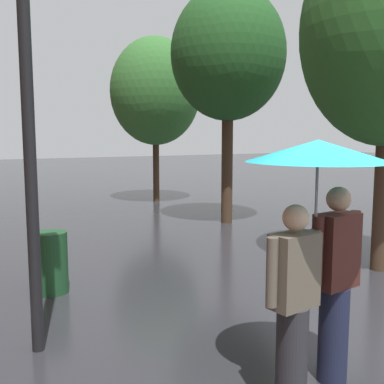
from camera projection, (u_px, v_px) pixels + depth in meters
name	position (u px, v px, depth m)	size (l,w,h in m)	color
street_tree_1	(228.00, 55.00, 10.84)	(2.73, 2.73, 5.62)	#473323
street_tree_2	(155.00, 92.00, 14.51)	(2.85, 2.85, 5.21)	#473323
couple_under_umbrella	(317.00, 225.00, 3.76)	(1.17, 1.17, 2.13)	#2D2D33
street_lamp_post	(27.00, 91.00, 4.33)	(0.24, 0.24, 4.44)	black
litter_bin	(52.00, 263.00, 6.29)	(0.44, 0.44, 0.85)	#1E4C28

